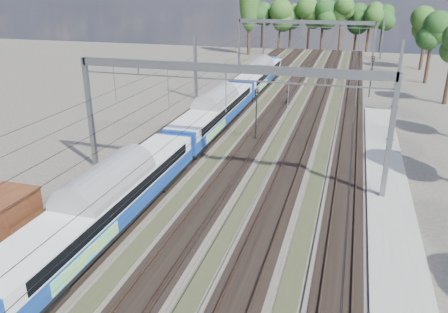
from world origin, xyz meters
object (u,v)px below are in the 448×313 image
(emu_train, at_px, (215,108))
(worker, at_px, (288,98))
(signal_far, at_px, (372,72))
(signal_near, at_px, (256,109))

(emu_train, height_order, worker, emu_train)
(emu_train, height_order, signal_far, signal_far)
(emu_train, distance_m, signal_far, 26.31)
(signal_near, xyz_separation_m, signal_far, (10.96, 22.45, 0.28))
(worker, bearing_deg, signal_far, -33.47)
(signal_near, bearing_deg, worker, 97.34)
(emu_train, xyz_separation_m, signal_near, (4.61, -1.25, 0.61))
(signal_near, bearing_deg, emu_train, 175.81)
(worker, xyz_separation_m, signal_far, (10.04, 8.09, 2.51))
(signal_near, distance_m, signal_far, 24.98)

